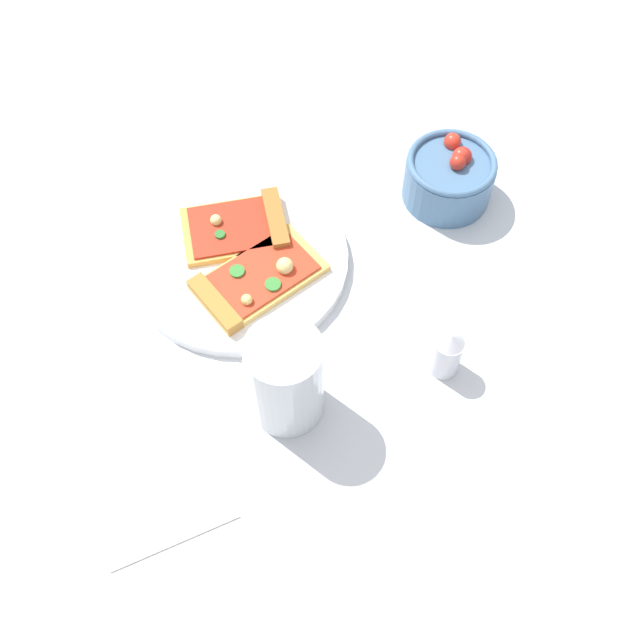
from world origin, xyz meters
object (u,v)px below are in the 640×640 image
object	(u,v)px
pizza_slice_near	(243,227)
pizza_slice_far	(253,281)
salad_bowl	(449,177)
paper_napkin	(156,483)
plate	(240,260)
soda_glass	(286,381)
pepper_shaker	(447,352)

from	to	relation	value
pizza_slice_near	pizza_slice_far	xyz separation A→B (m)	(0.00, 0.08, 0.00)
salad_bowl	pizza_slice_near	bearing A→B (deg)	1.72
pizza_slice_far	paper_napkin	size ratio (longest dim) A/B	1.26
plate	paper_napkin	distance (m)	0.27
pizza_slice_far	soda_glass	size ratio (longest dim) A/B	1.33
salad_bowl	pepper_shaker	distance (m)	0.24
plate	salad_bowl	distance (m)	0.27
plate	salad_bowl	bearing A→B (deg)	-170.44
paper_napkin	soda_glass	bearing A→B (deg)	-159.95
soda_glass	paper_napkin	world-z (taller)	soda_glass
plate	soda_glass	world-z (taller)	soda_glass
pizza_slice_far	soda_glass	bearing A→B (deg)	92.82
soda_glass	pepper_shaker	size ratio (longest dim) A/B	1.83
paper_napkin	plate	bearing A→B (deg)	-117.61
salad_bowl	paper_napkin	xyz separation A→B (m)	(0.39, 0.29, -0.03)
pizza_slice_near	paper_napkin	world-z (taller)	pizza_slice_near
plate	pizza_slice_far	xyz separation A→B (m)	(-0.01, 0.04, 0.01)
paper_napkin	salad_bowl	bearing A→B (deg)	-143.91
pizza_slice_near	salad_bowl	world-z (taller)	salad_bowl
pizza_slice_far	soda_glass	distance (m)	0.15
plate	pepper_shaker	world-z (taller)	pepper_shaker
pizza_slice_far	pizza_slice_near	bearing A→B (deg)	-91.87
soda_glass	paper_napkin	bearing A→B (deg)	20.05
paper_napkin	pepper_shaker	xyz separation A→B (m)	(-0.31, -0.06, 0.03)
pizza_slice_near	soda_glass	size ratio (longest dim) A/B	1.00
pizza_slice_far	paper_napkin	bearing A→B (deg)	55.82
plate	soda_glass	size ratio (longest dim) A/B	2.08
pizza_slice_near	pepper_shaker	xyz separation A→B (m)	(-0.17, 0.22, 0.01)
pizza_slice_near	paper_napkin	xyz separation A→B (m)	(0.14, 0.28, -0.02)
salad_bowl	paper_napkin	world-z (taller)	salad_bowl
pizza_slice_near	pepper_shaker	world-z (taller)	pepper_shaker
soda_glass	pepper_shaker	xyz separation A→B (m)	(-0.17, -0.01, -0.02)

